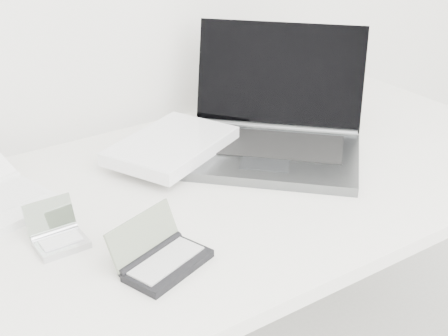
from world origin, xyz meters
TOP-DOWN VIEW (x-y plane):
  - desk at (0.00, 1.55)m, footprint 1.60×0.80m
  - laptop_large at (0.12, 1.65)m, footprint 0.67×0.56m
  - pda_silver at (-0.40, 1.52)m, footprint 0.09×0.10m
  - palmtop_charcoal at (-0.27, 1.35)m, footprint 0.19×0.16m

SIDE VIEW (x-z plane):
  - desk at x=0.00m, z-range 0.32..1.05m
  - pda_silver at x=-0.40m, z-range 0.71..0.78m
  - palmtop_charcoal at x=-0.27m, z-range 0.71..0.79m
  - laptop_large at x=0.12m, z-range 0.64..0.92m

